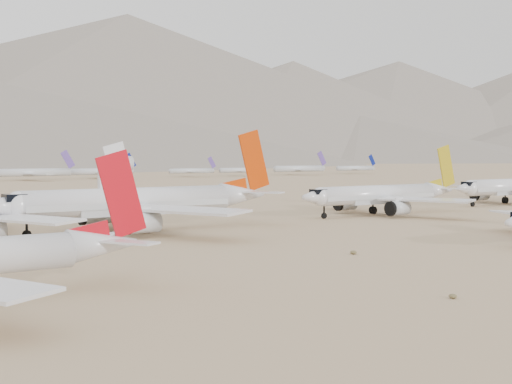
# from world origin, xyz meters

# --- Properties ---
(row2_gold_tail) EXTENTS (48.04, 46.98, 17.11)m
(row2_gold_tail) POSITION_xyz_m (22.84, 61.07, 4.78)
(row2_gold_tail) COLOR silver
(row2_gold_tail) RESTS_ON ground
(row2_orange_tail) EXTENTS (55.37, 54.16, 19.75)m
(row2_orange_tail) POSITION_xyz_m (-41.51, 60.88, 5.54)
(row2_orange_tail) COLOR silver
(row2_orange_tail) RESTS_ON ground
(row2_white_trijet) EXTENTS (48.10, 47.01, 17.04)m
(row2_white_trijet) POSITION_xyz_m (-65.95, 65.22, 4.93)
(row2_white_trijet) COLOR silver
(row2_white_trijet) RESTS_ON ground
(foothills) EXTENTS (4637.50, 1395.00, 155.00)m
(foothills) POSITION_xyz_m (526.68, 1100.00, 67.15)
(foothills) COLOR slate
(foothills) RESTS_ON ground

